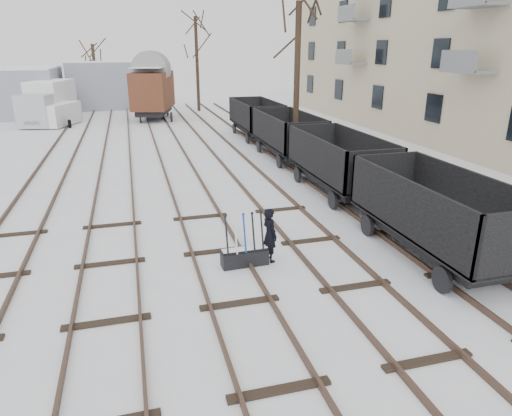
{
  "coord_description": "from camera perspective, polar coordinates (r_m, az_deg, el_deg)",
  "views": [
    {
      "loc": [
        -2.12,
        -9.15,
        5.72
      ],
      "look_at": [
        1.28,
        3.2,
        1.2
      ],
      "focal_mm": 32.0,
      "sensor_mm": 36.0,
      "label": 1
    }
  ],
  "objects": [
    {
      "name": "tree_far_left",
      "position": [
        48.77,
        -19.4,
        15.22
      ],
      "size": [
        0.3,
        0.3,
        6.04
      ],
      "primitive_type": "cylinder",
      "color": "black",
      "rests_on": "ground"
    },
    {
      "name": "shed_right",
      "position": [
        49.31,
        -18.14,
        14.48
      ],
      "size": [
        7.0,
        6.0,
        4.5
      ],
      "color": "gray",
      "rests_on": "ground"
    },
    {
      "name": "ground",
      "position": [
        11.0,
        -2.05,
        -11.92
      ],
      "size": [
        120.0,
        120.0,
        0.0
      ],
      "primitive_type": "plane",
      "color": "white",
      "rests_on": "ground"
    },
    {
      "name": "freight_wagon_d",
      "position": [
        30.93,
        0.01,
        10.5
      ],
      "size": [
        2.35,
        5.89,
        2.4
      ],
      "color": "black",
      "rests_on": "ground"
    },
    {
      "name": "tree_near",
      "position": [
        23.81,
        5.1,
        15.0
      ],
      "size": [
        0.3,
        0.3,
        7.82
      ],
      "primitive_type": "cylinder",
      "color": "black",
      "rests_on": "ground"
    },
    {
      "name": "panel_van",
      "position": [
        38.76,
        -23.38,
        10.72
      ],
      "size": [
        3.05,
        4.21,
        1.71
      ],
      "rotation": [
        0.0,
        0.0,
        -0.4
      ],
      "color": "silver",
      "rests_on": "ground"
    },
    {
      "name": "freight_wagon_c",
      "position": [
        24.92,
        3.96,
        8.28
      ],
      "size": [
        2.35,
        5.89,
        2.4
      ],
      "color": "black",
      "rests_on": "ground"
    },
    {
      "name": "freight_wagon_a",
      "position": [
        13.94,
        21.5,
        -2.14
      ],
      "size": [
        2.35,
        5.89,
        2.4
      ],
      "color": "black",
      "rests_on": "ground"
    },
    {
      "name": "tracks",
      "position": [
        23.61,
        -9.84,
        5.31
      ],
      "size": [
        13.9,
        52.0,
        0.16
      ],
      "color": "black",
      "rests_on": "ground"
    },
    {
      "name": "tree_far_right",
      "position": [
        44.49,
        -7.36,
        17.32
      ],
      "size": [
        0.3,
        0.3,
        8.38
      ],
      "primitive_type": "cylinder",
      "color": "black",
      "rests_on": "ground"
    },
    {
      "name": "box_van_wagon",
      "position": [
        39.82,
        -12.78,
        14.31
      ],
      "size": [
        4.25,
        6.14,
        4.26
      ],
      "rotation": [
        0.0,
        0.0,
        -0.26
      ],
      "color": "black",
      "rests_on": "ground"
    },
    {
      "name": "ground_frame",
      "position": [
        12.67,
        -1.43,
        -5.99
      ],
      "size": [
        1.32,
        0.47,
        1.49
      ],
      "rotation": [
        0.0,
        0.0,
        0.04
      ],
      "color": "black",
      "rests_on": "ground"
    },
    {
      "name": "worker",
      "position": [
        12.74,
        1.72,
        -3.39
      ],
      "size": [
        0.52,
        0.65,
        1.57
      ],
      "primitive_type": "imported",
      "rotation": [
        0.0,
        0.0,
        1.86
      ],
      "color": "black",
      "rests_on": "ground"
    },
    {
      "name": "lorry",
      "position": [
        40.5,
        -24.52,
        12.0
      ],
      "size": [
        3.41,
        7.42,
        3.24
      ],
      "rotation": [
        0.0,
        0.0,
        -0.23
      ],
      "color": "black",
      "rests_on": "ground"
    },
    {
      "name": "freight_wagon_b",
      "position": [
        19.15,
        10.28,
        4.59
      ],
      "size": [
        2.35,
        5.89,
        2.4
      ],
      "color": "black",
      "rests_on": "ground"
    }
  ]
}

